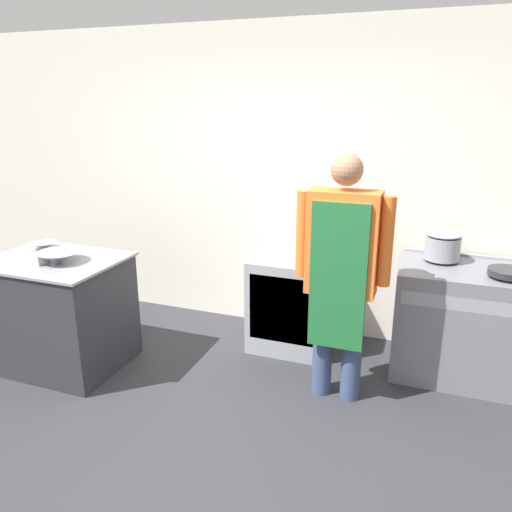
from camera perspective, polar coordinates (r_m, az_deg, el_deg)
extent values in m
plane|color=#2D2D33|center=(3.24, -7.41, -22.29)|extent=(14.00, 14.00, 0.00)
cube|color=silver|center=(4.46, 4.28, 8.21)|extent=(8.00, 0.05, 2.70)
cube|color=#2D2D33|center=(4.30, -21.54, -6.11)|extent=(0.99, 0.76, 0.87)
cube|color=gray|center=(4.15, -22.21, -0.47)|extent=(1.03, 0.79, 0.02)
cube|color=slate|center=(4.16, 22.94, -7.08)|extent=(1.04, 0.68, 0.87)
cube|color=gray|center=(3.76, 23.57, -5.17)|extent=(0.96, 0.03, 0.10)
cube|color=gray|center=(4.32, 23.51, 0.02)|extent=(1.04, 0.03, 0.02)
cube|color=#93999E|center=(4.34, 4.24, -5.10)|extent=(0.65, 0.65, 0.80)
cube|color=silver|center=(4.04, 2.97, -6.20)|extent=(0.55, 0.02, 0.56)
cylinder|color=#38476B|center=(3.66, 7.65, -9.73)|extent=(0.14, 0.14, 0.80)
cylinder|color=#38476B|center=(3.63, 10.94, -10.17)|extent=(0.14, 0.14, 0.80)
cube|color=orange|center=(3.36, 9.91, 1.49)|extent=(0.47, 0.22, 0.70)
cube|color=#1E6633|center=(3.31, 9.32, -2.52)|extent=(0.37, 0.02, 1.01)
cylinder|color=orange|center=(3.41, 5.34, 2.52)|extent=(0.09, 0.09, 0.60)
cylinder|color=orange|center=(3.32, 14.67, 1.58)|extent=(0.09, 0.09, 0.60)
sphere|color=#9E7051|center=(3.27, 10.35, 9.70)|extent=(0.21, 0.21, 0.21)
cone|color=gray|center=(4.04, -21.58, -0.10)|extent=(0.33, 0.33, 0.08)
cone|color=gray|center=(4.45, -23.08, 1.09)|extent=(0.22, 0.22, 0.06)
cube|color=silver|center=(4.07, -23.67, -0.33)|extent=(0.12, 0.12, 0.07)
cylinder|color=gray|center=(4.08, 20.52, 0.87)|extent=(0.26, 0.26, 0.18)
ellipsoid|color=gray|center=(4.06, 20.68, 2.31)|extent=(0.26, 0.26, 0.05)
cylinder|color=#262628|center=(3.91, 26.83, -1.67)|extent=(0.27, 0.27, 0.04)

